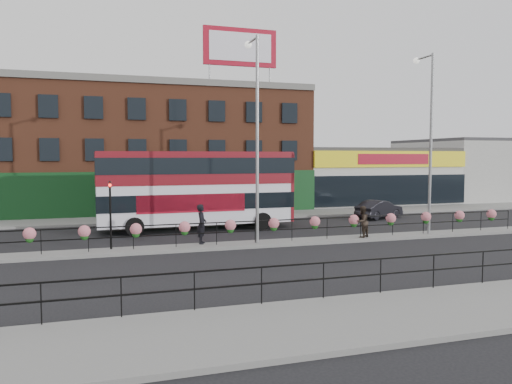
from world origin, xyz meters
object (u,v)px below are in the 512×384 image
object	(u,v)px
double_decker_bus	(197,182)
lamp_column_east	(428,127)
car	(379,209)
pedestrian_a	(202,224)
lamp_column_west	(256,121)
pedestrian_b	(362,222)

from	to	relation	value
double_decker_bus	lamp_column_east	bearing A→B (deg)	-27.21
double_decker_bus	car	xyz separation A→B (m)	(13.72, 1.52, -2.28)
car	pedestrian_a	size ratio (longest dim) A/B	2.18
double_decker_bus	lamp_column_east	distance (m)	13.91
pedestrian_a	lamp_column_west	distance (m)	5.85
double_decker_bus	pedestrian_b	world-z (taller)	double_decker_bus
car	pedestrian_b	world-z (taller)	pedestrian_b
double_decker_bus	lamp_column_west	xyz separation A→B (m)	(1.82, -6.16, 3.34)
pedestrian_a	lamp_column_west	bearing A→B (deg)	-78.82
car	lamp_column_west	distance (m)	15.23
pedestrian_a	double_decker_bus	bearing A→B (deg)	8.58
double_decker_bus	lamp_column_west	distance (m)	7.24
double_decker_bus	pedestrian_a	xyz separation A→B (m)	(-0.92, -5.85, -1.82)
pedestrian_b	lamp_column_west	bearing A→B (deg)	-33.02
pedestrian_a	lamp_column_west	world-z (taller)	lamp_column_west
pedestrian_a	pedestrian_b	size ratio (longest dim) A/B	1.16
lamp_column_west	lamp_column_east	distance (m)	10.22
lamp_column_west	car	bearing A→B (deg)	32.81
car	pedestrian_a	xyz separation A→B (m)	(-14.63, -7.37, 0.47)
lamp_column_east	pedestrian_a	bearing A→B (deg)	178.51
car	lamp_column_east	size ratio (longest dim) A/B	0.42
car	pedestrian_b	distance (m)	10.04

